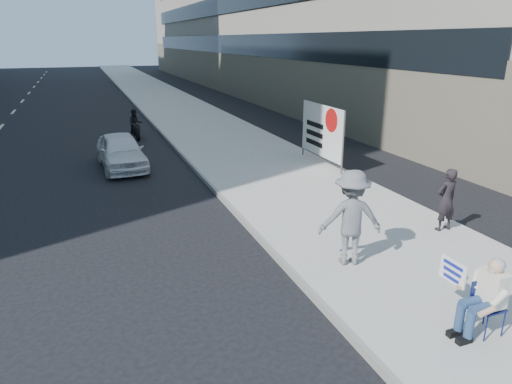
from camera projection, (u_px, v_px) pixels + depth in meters
name	position (u px, v px, depth m)	size (l,w,h in m)	color
ground	(212.00, 270.00, 9.60)	(160.00, 160.00, 0.00)	black
near_sidewalk	(188.00, 115.00, 28.64)	(5.00, 120.00, 0.15)	#A09E95
seated_protester	(484.00, 293.00, 7.07)	(0.83, 1.11, 1.31)	navy
jogger	(351.00, 218.00, 9.30)	(1.30, 0.75, 2.01)	slate
pedestrian_woman	(446.00, 200.00, 11.00)	(0.57, 0.37, 1.56)	black
protest_banner	(322.00, 131.00, 16.81)	(0.08, 3.06, 2.20)	#4C4C4C
white_sedan_near	(121.00, 151.00, 16.98)	(1.54, 3.82, 1.30)	silver
motorcycle	(135.00, 125.00, 22.14)	(0.71, 2.04, 1.42)	black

